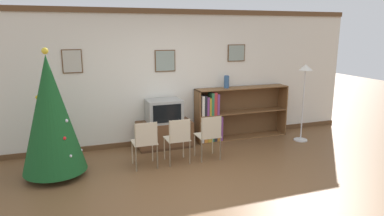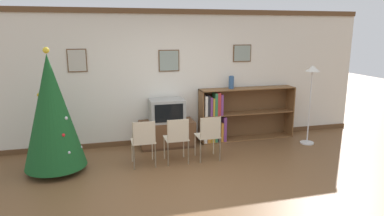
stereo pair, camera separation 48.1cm
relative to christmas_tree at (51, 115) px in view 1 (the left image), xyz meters
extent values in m
plane|color=brown|center=(2.11, -1.23, -1.01)|extent=(24.00, 24.00, 0.00)
cube|color=silver|center=(2.11, 1.10, 0.34)|extent=(8.57, 0.08, 2.70)
cube|color=brown|center=(2.11, 1.04, 1.64)|extent=(8.57, 0.03, 0.10)
cube|color=brown|center=(2.11, 1.04, -0.96)|extent=(8.57, 0.03, 0.10)
cube|color=brown|center=(0.38, 1.05, 0.73)|extent=(0.35, 0.02, 0.43)
cube|color=#BCB7A8|center=(0.38, 1.03, 0.73)|extent=(0.32, 0.01, 0.40)
cube|color=brown|center=(2.12, 1.05, 0.68)|extent=(0.42, 0.02, 0.43)
cube|color=gray|center=(2.12, 1.03, 0.68)|extent=(0.38, 0.01, 0.39)
cube|color=brown|center=(3.69, 1.05, 0.81)|extent=(0.40, 0.02, 0.36)
cube|color=gray|center=(3.69, 1.03, 0.81)|extent=(0.36, 0.01, 0.32)
cylinder|color=maroon|center=(0.00, 0.00, -0.96)|extent=(0.36, 0.36, 0.10)
cone|color=#195123|center=(0.00, 0.00, 0.01)|extent=(0.98, 0.98, 1.84)
sphere|color=yellow|center=(0.00, 0.00, 0.98)|extent=(0.10, 0.10, 0.10)
sphere|color=gold|center=(-0.17, 0.02, 0.28)|extent=(0.06, 0.06, 0.06)
sphere|color=silver|center=(0.40, 0.00, -0.63)|extent=(0.05, 0.05, 0.05)
sphere|color=gold|center=(-0.10, 0.27, -0.18)|extent=(0.06, 0.06, 0.06)
sphere|color=silver|center=(0.21, 0.10, 0.02)|extent=(0.06, 0.06, 0.06)
sphere|color=red|center=(-0.21, 0.08, 0.07)|extent=(0.05, 0.05, 0.05)
sphere|color=red|center=(0.18, -0.27, -0.32)|extent=(0.05, 0.05, 0.05)
sphere|color=red|center=(-0.07, 0.07, 0.53)|extent=(0.05, 0.05, 0.05)
sphere|color=silver|center=(0.22, -0.14, -0.08)|extent=(0.06, 0.06, 0.06)
sphere|color=silver|center=(0.24, -0.31, -0.59)|extent=(0.05, 0.05, 0.05)
cube|color=#4C311E|center=(2.01, 0.78, -0.99)|extent=(1.03, 0.48, 0.05)
cube|color=brown|center=(2.01, 0.78, -0.73)|extent=(1.08, 0.50, 0.47)
cube|color=#9E9E99|center=(2.01, 0.78, -0.27)|extent=(0.67, 0.48, 0.44)
cube|color=black|center=(2.01, 0.53, -0.27)|extent=(0.55, 0.01, 0.35)
cube|color=beige|center=(1.43, -0.07, -0.58)|extent=(0.40, 0.40, 0.02)
cube|color=beige|center=(1.43, -0.26, -0.38)|extent=(0.35, 0.01, 0.38)
cylinder|color=beige|center=(1.25, 0.11, -0.80)|extent=(0.02, 0.02, 0.42)
cylinder|color=beige|center=(1.61, 0.11, -0.80)|extent=(0.02, 0.02, 0.42)
cylinder|color=beige|center=(1.25, -0.25, -0.80)|extent=(0.02, 0.02, 0.42)
cylinder|color=beige|center=(1.61, -0.25, -0.80)|extent=(0.02, 0.02, 0.42)
cylinder|color=beige|center=(1.25, -0.25, -0.60)|extent=(0.02, 0.02, 0.82)
cylinder|color=beige|center=(1.61, -0.25, -0.60)|extent=(0.02, 0.02, 0.82)
cube|color=beige|center=(2.01, -0.07, -0.58)|extent=(0.40, 0.40, 0.02)
cube|color=beige|center=(2.01, -0.26, -0.38)|extent=(0.35, 0.01, 0.38)
cylinder|color=beige|center=(1.83, 0.11, -0.80)|extent=(0.02, 0.02, 0.42)
cylinder|color=beige|center=(2.19, 0.11, -0.80)|extent=(0.02, 0.02, 0.42)
cylinder|color=beige|center=(1.83, -0.25, -0.80)|extent=(0.02, 0.02, 0.42)
cylinder|color=beige|center=(2.19, -0.25, -0.80)|extent=(0.02, 0.02, 0.42)
cylinder|color=beige|center=(1.83, -0.25, -0.60)|extent=(0.02, 0.02, 0.82)
cylinder|color=beige|center=(2.19, -0.25, -0.60)|extent=(0.02, 0.02, 0.82)
cube|color=beige|center=(2.59, -0.07, -0.58)|extent=(0.40, 0.40, 0.02)
cube|color=beige|center=(2.59, -0.26, -0.38)|extent=(0.35, 0.01, 0.38)
cylinder|color=beige|center=(2.41, 0.11, -0.80)|extent=(0.02, 0.02, 0.42)
cylinder|color=beige|center=(2.77, 0.11, -0.80)|extent=(0.02, 0.02, 0.42)
cylinder|color=beige|center=(2.41, -0.25, -0.80)|extent=(0.02, 0.02, 0.42)
cylinder|color=beige|center=(2.77, -0.25, -0.80)|extent=(0.02, 0.02, 0.42)
cylinder|color=beige|center=(2.41, -0.25, -0.60)|extent=(0.02, 0.02, 0.82)
cylinder|color=beige|center=(2.77, -0.25, -0.60)|extent=(0.02, 0.02, 0.82)
cube|color=brown|center=(2.74, 0.86, -0.46)|extent=(0.02, 0.36, 1.11)
cube|color=brown|center=(4.79, 0.86, -0.46)|extent=(0.02, 0.36, 1.11)
cube|color=brown|center=(3.76, 0.86, 0.08)|extent=(2.07, 0.36, 0.02)
cube|color=brown|center=(3.76, 0.86, -1.00)|extent=(2.07, 0.36, 0.02)
cube|color=brown|center=(3.76, 0.86, -0.44)|extent=(2.03, 0.36, 0.02)
cube|color=brown|center=(3.76, 1.03, -0.46)|extent=(2.07, 0.01, 1.11)
cube|color=silver|center=(2.80, 0.83, -0.80)|extent=(0.06, 0.29, 0.40)
cube|color=orange|center=(2.87, 0.81, -0.75)|extent=(0.07, 0.25, 0.50)
cube|color=gold|center=(2.96, 0.80, -0.74)|extent=(0.08, 0.23, 0.51)
cube|color=#337547|center=(3.03, 0.78, -0.74)|extent=(0.05, 0.20, 0.50)
cube|color=#232328|center=(3.09, 0.81, -0.77)|extent=(0.06, 0.27, 0.45)
cube|color=orange|center=(3.16, 0.83, -0.80)|extent=(0.05, 0.29, 0.40)
cube|color=#7A3D7F|center=(3.22, 0.81, -0.74)|extent=(0.06, 0.26, 0.52)
cube|color=silver|center=(2.81, 0.79, -0.22)|extent=(0.06, 0.22, 0.41)
cube|color=#232328|center=(2.86, 0.79, -0.22)|extent=(0.05, 0.22, 0.42)
cube|color=#7A3D7F|center=(2.92, 0.80, -0.24)|extent=(0.05, 0.24, 0.38)
cube|color=gold|center=(2.97, 0.83, -0.25)|extent=(0.04, 0.30, 0.36)
cube|color=#337547|center=(3.02, 0.80, -0.20)|extent=(0.05, 0.23, 0.46)
cube|color=#B73333|center=(3.08, 0.83, -0.19)|extent=(0.07, 0.29, 0.47)
cube|color=#7A3D7F|center=(3.14, 0.80, -0.22)|extent=(0.05, 0.23, 0.43)
cylinder|color=#335684|center=(3.40, 0.89, 0.22)|extent=(0.11, 0.11, 0.25)
torus|color=#335684|center=(3.40, 0.89, 0.35)|extent=(0.10, 0.10, 0.02)
cylinder|color=silver|center=(4.85, 0.21, -1.00)|extent=(0.28, 0.28, 0.03)
cylinder|color=silver|center=(4.85, 0.21, -0.25)|extent=(0.03, 0.03, 1.47)
cone|color=white|center=(4.85, 0.21, 0.54)|extent=(0.28, 0.28, 0.12)
camera|label=1|loc=(0.34, -5.56, 1.27)|focal=32.00mm
camera|label=2|loc=(0.80, -5.70, 1.27)|focal=32.00mm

